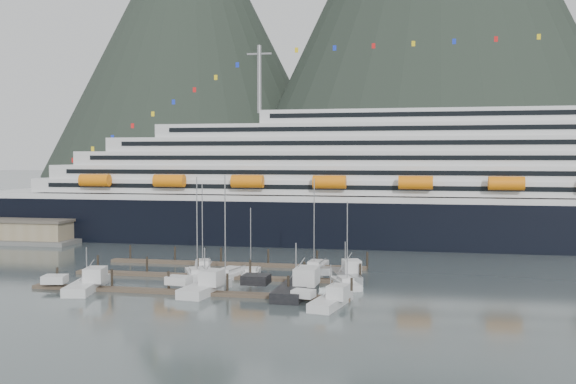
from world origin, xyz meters
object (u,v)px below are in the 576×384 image
sailboat_b (197,275)px  sailboat_d (229,276)px  sailboat_e (203,266)px  trawler_c (295,286)px  trawler_d (330,300)px  sailboat_g (315,267)px  trawler_a (86,284)px  cruise_ship (430,191)px  trawler_e (344,275)px  trawler_b (204,287)px  sailboat_c (251,274)px  sailboat_h (345,284)px

sailboat_b → sailboat_d: 5.32m
sailboat_d → sailboat_e: size_ratio=1.12×
trawler_c → trawler_d: bearing=-138.6°
sailboat_b → sailboat_g: sailboat_b is taller
sailboat_d → sailboat_e: (-7.24, 8.07, -0.02)m
trawler_a → trawler_c: 31.32m
sailboat_b → cruise_ship: bearing=-61.5°
trawler_a → trawler_e: 40.08m
trawler_b → trawler_c: (13.00, 2.42, 0.07)m
trawler_d → sailboat_b: bearing=67.5°
sailboat_c → sailboat_d: sailboat_d is taller
trawler_a → cruise_ship: bearing=-48.7°
trawler_a → trawler_c: bearing=-94.2°
sailboat_b → sailboat_c: sailboat_b is taller
cruise_ship → sailboat_g: (-19.89, -40.56, -11.59)m
sailboat_c → trawler_e: bearing=-100.2°
sailboat_g → trawler_e: bearing=-142.2°
trawler_a → trawler_e: trawler_a is taller
sailboat_d → trawler_b: (-0.19, -12.14, 0.47)m
sailboat_b → trawler_b: (5.05, -11.21, 0.47)m
sailboat_g → sailboat_d: bearing=134.6°
trawler_b → trawler_c: size_ratio=0.73×
trawler_c → trawler_e: size_ratio=1.44×
sailboat_d → trawler_e: 18.80m
cruise_ship → sailboat_c: bearing=-121.0°
sailboat_g → trawler_d: 28.80m
trawler_c → sailboat_c: bearing=39.1°
sailboat_c → sailboat_d: size_ratio=0.68×
sailboat_c → trawler_b: bearing=159.7°
sailboat_e → sailboat_g: bearing=-99.1°
trawler_b → trawler_c: bearing=-72.2°
sailboat_e → trawler_e: 26.59m
sailboat_e → trawler_c: 26.82m
sailboat_g → trawler_d: (6.48, -28.06, 0.37)m
trawler_d → sailboat_h: bearing=9.1°
cruise_ship → trawler_a: 83.13m
cruise_ship → sailboat_b: bearing=-125.6°
sailboat_h → trawler_d: bearing=154.3°
sailboat_g → trawler_a: bearing=131.4°
trawler_c → trawler_e: trawler_c is taller
sailboat_b → trawler_a: bearing=107.5°
sailboat_h → trawler_b: sailboat_h is taller
cruise_ship → sailboat_h: size_ratio=15.53×
cruise_ship → sailboat_b: 65.69m
trawler_c → trawler_d: 9.53m
sailboat_h → cruise_ship: bearing=-37.1°
trawler_b → cruise_ship: bearing=-19.8°
cruise_ship → trawler_d: bearing=-101.1°
sailboat_c → trawler_b: size_ratio=1.02×
sailboat_h → trawler_d: (-0.46, -13.83, 0.39)m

